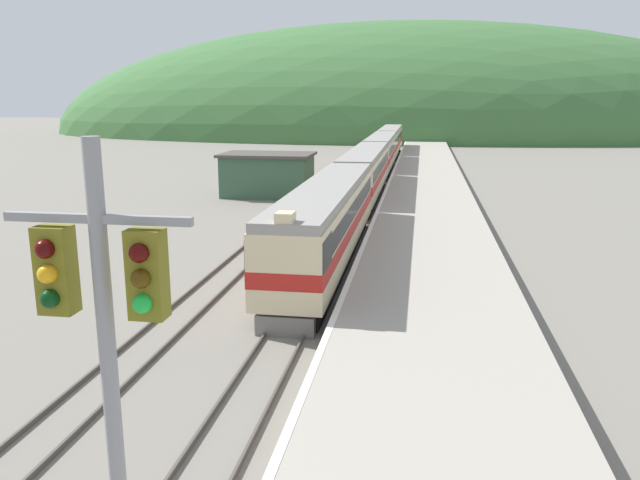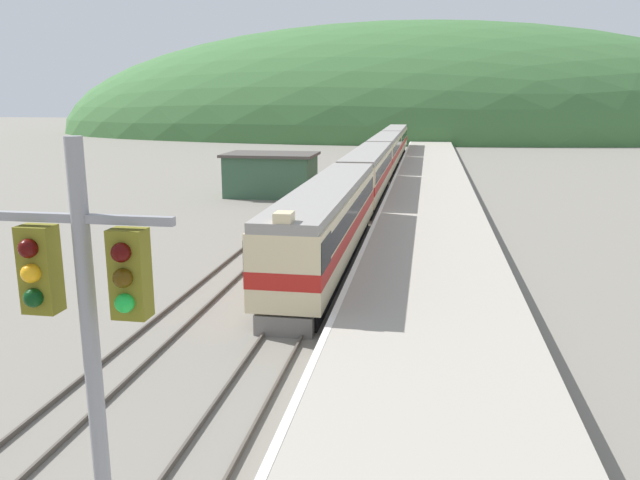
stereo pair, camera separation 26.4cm
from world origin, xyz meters
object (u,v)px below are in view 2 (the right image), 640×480
Objects in this scene: carriage_third at (385,152)px; signal_mast_main at (93,377)px; carriage_second at (368,173)px; carriage_fourth at (395,140)px; express_train_lead_car at (328,221)px.

signal_mast_main is (1.19, -67.61, 3.04)m from carriage_third.
carriage_second is at bearing 91.46° from signal_mast_main.
carriage_second is 1.00× the size of carriage_fourth.
carriage_fourth is at bearing 90.00° from carriage_second.
carriage_second and carriage_fourth have the same top height.
carriage_third is at bearing 90.00° from carriage_second.
express_train_lead_car is 1.05× the size of carriage_fourth.
express_train_lead_car is 25.06m from signal_mast_main.
express_train_lead_car is at bearing -90.00° from carriage_fourth.
express_train_lead_car reaches higher than carriage_third.
signal_mast_main is at bearing -88.54° from carriage_second.
carriage_second is (0.00, 21.75, -0.01)m from express_train_lead_car.
express_train_lead_car is 63.76m from carriage_fourth.
express_train_lead_car reaches higher than carriage_fourth.
signal_mast_main is at bearing -89.23° from carriage_fourth.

